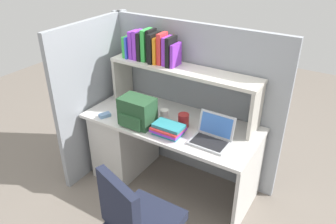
% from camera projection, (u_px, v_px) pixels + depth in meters
% --- Properties ---
extents(ground_plane, '(8.00, 8.00, 0.00)m').
position_uv_depth(ground_plane, '(171.00, 183.00, 3.34)').
color(ground_plane, slate).
extents(desk, '(1.60, 0.70, 0.73)m').
position_uv_depth(desk, '(138.00, 139.00, 3.33)').
color(desk, silver).
rests_on(desk, ground_plane).
extents(cubicle_partition_rear, '(1.84, 0.05, 1.55)m').
position_uv_depth(cubicle_partition_rear, '(191.00, 101.00, 3.25)').
color(cubicle_partition_rear, gray).
rests_on(cubicle_partition_rear, ground_plane).
extents(cubicle_partition_left, '(0.05, 1.06, 1.55)m').
position_uv_depth(cubicle_partition_left, '(97.00, 97.00, 3.32)').
color(cubicle_partition_left, gray).
rests_on(cubicle_partition_left, ground_plane).
extents(overhead_hutch, '(1.44, 0.28, 0.45)m').
position_uv_depth(overhead_hutch, '(183.00, 78.00, 2.97)').
color(overhead_hutch, '#BCB7AC').
rests_on(overhead_hutch, desk).
extents(reference_books_on_shelf, '(0.56, 0.18, 0.30)m').
position_uv_depth(reference_books_on_shelf, '(151.00, 48.00, 3.01)').
color(reference_books_on_shelf, green).
rests_on(reference_books_on_shelf, overhead_hutch).
extents(laptop, '(0.31, 0.26, 0.22)m').
position_uv_depth(laptop, '(212.00, 136.00, 2.68)').
color(laptop, '#B7BABF').
rests_on(laptop, desk).
extents(backpack, '(0.30, 0.23, 0.25)m').
position_uv_depth(backpack, '(137.00, 112.00, 2.89)').
color(backpack, '#264C2D').
rests_on(backpack, desk).
extents(computer_mouse, '(0.10, 0.12, 0.03)m').
position_uv_depth(computer_mouse, '(105.00, 115.00, 3.06)').
color(computer_mouse, '#7299C6').
rests_on(computer_mouse, desk).
extents(paper_cup, '(0.08, 0.08, 0.10)m').
position_uv_depth(paper_cup, '(164.00, 115.00, 2.99)').
color(paper_cup, white).
rests_on(paper_cup, desk).
extents(snack_canister, '(0.10, 0.10, 0.12)m').
position_uv_depth(snack_canister, '(183.00, 120.00, 2.88)').
color(snack_canister, maroon).
rests_on(snack_canister, desk).
extents(desk_book_stack, '(0.27, 0.20, 0.10)m').
position_uv_depth(desk_book_stack, '(168.00, 129.00, 2.78)').
color(desk_book_stack, teal).
rests_on(desk_book_stack, desk).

